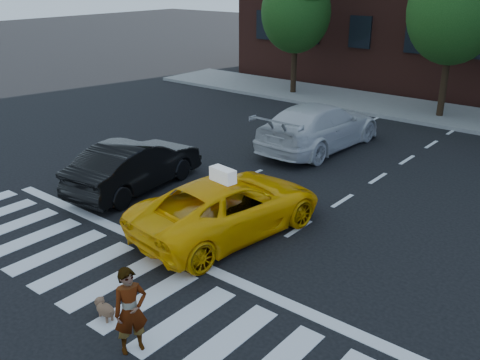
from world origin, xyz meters
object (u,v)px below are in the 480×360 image
object	(u,v)px
taxi	(229,206)
white_suv	(319,126)
black_sedan	(135,165)
tree_left	(297,3)
woman	(131,311)
dog	(104,308)

from	to	relation	value
taxi	white_suv	bearing A→B (deg)	-68.00
black_sedan	white_suv	world-z (taller)	white_suv
tree_left	woman	size ratio (longest dim) A/B	4.23
taxi	black_sedan	bearing A→B (deg)	1.69
dog	black_sedan	bearing A→B (deg)	143.47
taxi	woman	distance (m)	4.59
woman	white_suv	bearing A→B (deg)	40.10
taxi	black_sedan	distance (m)	3.88
white_suv	tree_left	bearing A→B (deg)	-49.11
black_sedan	woman	world-z (taller)	woman
woman	tree_left	bearing A→B (deg)	49.94
black_sedan	dog	size ratio (longest dim) A/B	7.17
taxi	white_suv	xyz separation A→B (m)	(-1.77, 7.05, 0.12)
tree_left	dog	size ratio (longest dim) A/B	10.64
black_sedan	woman	size ratio (longest dim) A/B	2.85
dog	taxi	bearing A→B (deg)	106.06
taxi	white_suv	distance (m)	7.27
woman	dog	bearing A→B (deg)	100.84
dog	tree_left	bearing A→B (deg)	123.08
white_suv	dog	world-z (taller)	white_suv
taxi	dog	bearing A→B (deg)	104.50
woman	dog	xyz separation A→B (m)	(-1.09, 0.25, -0.57)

